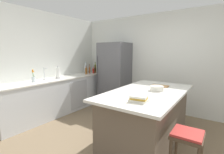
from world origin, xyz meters
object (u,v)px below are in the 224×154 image
object	(u,v)px
kitchen_island	(147,116)
sink_faucet	(44,74)
mixing_bowl	(157,88)
paper_towel_roll	(58,73)
refrigerator	(115,75)
hot_sauce_bottle	(93,71)
cookbook_stack	(139,99)
syrup_bottle	(95,70)
olive_oil_bottle	(95,68)
cutting_board	(160,86)
soda_bottle	(86,69)
vinegar_bottle	(89,70)
flower_vase	(33,78)
whiskey_bottle	(86,71)
bar_stool	(187,141)

from	to	relation	value
kitchen_island	sink_faucet	distance (m)	2.60
mixing_bowl	paper_towel_roll	bearing A→B (deg)	-178.32
refrigerator	hot_sauce_bottle	distance (m)	0.79
cookbook_stack	syrup_bottle	bearing A→B (deg)	141.01
kitchen_island	olive_oil_bottle	world-z (taller)	olive_oil_bottle
refrigerator	cutting_board	bearing A→B (deg)	-27.35
kitchen_island	hot_sauce_bottle	bearing A→B (deg)	151.24
syrup_bottle	mixing_bowl	distance (m)	2.84
cutting_board	soda_bottle	bearing A→B (deg)	166.69
syrup_bottle	refrigerator	bearing A→B (deg)	-3.81
refrigerator	cutting_board	distance (m)	1.84
hot_sauce_bottle	cutting_board	distance (m)	2.54
vinegar_bottle	olive_oil_bottle	bearing A→B (deg)	89.98
syrup_bottle	cookbook_stack	size ratio (longest dim) A/B	0.95
flower_vase	vinegar_bottle	distance (m)	1.85
vinegar_bottle	mixing_bowl	bearing A→B (deg)	-23.17
refrigerator	paper_towel_roll	xyz separation A→B (m)	(-0.88, -1.32, 0.13)
sink_faucet	soda_bottle	bearing A→B (deg)	91.13
syrup_bottle	hot_sauce_bottle	distance (m)	0.11
flower_vase	olive_oil_bottle	size ratio (longest dim) A/B	0.85
paper_towel_roll	soda_bottle	size ratio (longest dim) A/B	0.86
olive_oil_bottle	whiskey_bottle	size ratio (longest dim) A/B	1.33
refrigerator	soda_bottle	distance (m)	0.98
cutting_board	sink_faucet	bearing A→B (deg)	-161.65
hot_sauce_bottle	vinegar_bottle	size ratio (longest dim) A/B	0.70
paper_towel_roll	soda_bottle	bearing A→B (deg)	93.19
kitchen_island	olive_oil_bottle	distance (m)	2.94
bar_stool	olive_oil_bottle	bearing A→B (deg)	147.25
hot_sauce_bottle	syrup_bottle	bearing A→B (deg)	103.29
kitchen_island	whiskey_bottle	world-z (taller)	whiskey_bottle
refrigerator	cookbook_stack	xyz separation A→B (m)	(1.73, -2.00, 0.04)
vinegar_bottle	bar_stool	bearing A→B (deg)	-29.07
bar_stool	mixing_bowl	distance (m)	1.04
bar_stool	syrup_bottle	world-z (taller)	syrup_bottle
sink_faucet	cutting_board	size ratio (longest dim) A/B	0.91
kitchen_island	bar_stool	bearing A→B (deg)	-36.93
refrigerator	whiskey_bottle	size ratio (longest dim) A/B	7.31
syrup_bottle	flower_vase	bearing A→B (deg)	-91.57
whiskey_bottle	cutting_board	world-z (taller)	whiskey_bottle
kitchen_island	hot_sauce_bottle	world-z (taller)	hot_sauce_bottle
bar_stool	paper_towel_roll	size ratio (longest dim) A/B	2.04
syrup_bottle	soda_bottle	bearing A→B (deg)	-113.82
bar_stool	sink_faucet	world-z (taller)	sink_faucet
sink_faucet	cookbook_stack	xyz separation A→B (m)	(2.64, -0.31, -0.11)
whiskey_bottle	cookbook_stack	bearing A→B (deg)	-33.12
hot_sauce_bottle	whiskey_bottle	distance (m)	0.29
bar_stool	soda_bottle	bearing A→B (deg)	152.76
sink_faucet	hot_sauce_bottle	xyz separation A→B (m)	(0.13, 1.63, -0.08)
syrup_bottle	vinegar_bottle	xyz separation A→B (m)	(-0.05, -0.20, 0.02)
mixing_bowl	flower_vase	bearing A→B (deg)	-163.84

